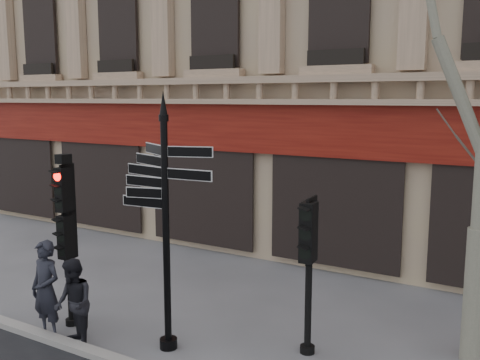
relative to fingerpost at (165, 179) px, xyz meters
The scene contains 6 objects.
ground 3.24m from the fingerpost, 26.05° to the left, with size 80.00×80.00×0.00m, color #59595E.
fingerpost is the anchor object (origin of this frame).
traffic_signal_main 2.43m from the fingerpost, behind, with size 0.40×0.30×3.36m.
traffic_signal_secondary 2.72m from the fingerpost, 26.71° to the left, with size 0.48×0.36×2.68m.
pedestrian_a 3.15m from the fingerpost, 160.07° to the right, with size 0.67×0.44×1.84m, color #20212B.
pedestrian_b 2.80m from the fingerpost, 151.05° to the right, with size 0.78×0.61×1.60m, color black.
Camera 1 is at (4.66, -7.50, 4.41)m, focal length 40.00 mm.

